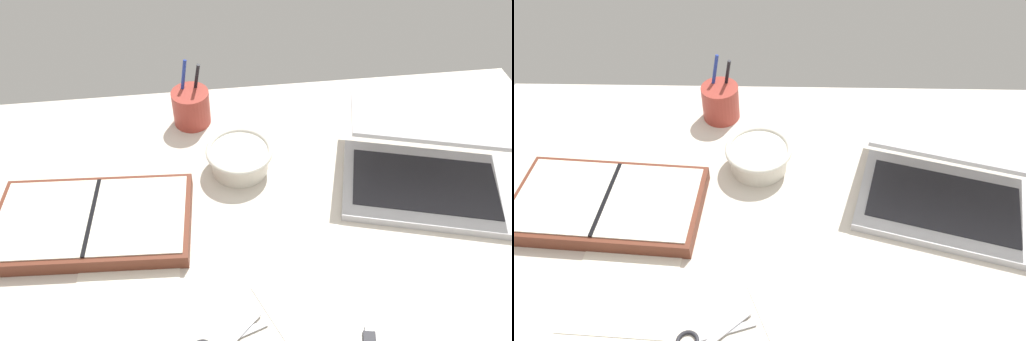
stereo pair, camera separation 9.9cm
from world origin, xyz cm
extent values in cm
cube|color=beige|center=(0.00, 0.00, 1.00)|extent=(140.00, 100.00, 2.00)
cube|color=#B7B7BC|center=(32.78, 9.64, 2.90)|extent=(38.01, 30.30, 1.80)
cube|color=#232328|center=(32.78, 9.64, 3.92)|extent=(32.49, 23.26, 0.24)
cube|color=#B7B7BC|center=(35.07, 17.78, 14.55)|extent=(37.90, 29.88, 5.98)
cube|color=silver|center=(34.95, 17.33, 14.43)|extent=(34.72, 26.99, 4.99)
cylinder|color=silver|center=(-4.73, 20.54, 4.61)|extent=(12.23, 12.23, 5.22)
torus|color=silver|center=(-4.73, 20.54, 7.22)|extent=(14.39, 14.39, 1.15)
cylinder|color=#9E382D|center=(-14.42, 37.72, 6.30)|extent=(8.77, 8.77, 8.61)
cylinder|color=black|center=(-13.08, 39.72, 10.15)|extent=(3.36, 2.52, 14.21)
cylinder|color=#233899|center=(-16.07, 39.48, 10.29)|extent=(3.48, 3.33, 14.40)
cube|color=brown|center=(-34.47, 7.70, 3.67)|extent=(38.71, 23.31, 3.33)
cube|color=silver|center=(-43.51, 8.28, 5.48)|extent=(18.58, 20.03, 0.30)
cube|color=silver|center=(-25.42, 7.11, 5.48)|extent=(18.58, 20.03, 0.30)
cube|color=black|center=(-34.47, 7.70, 5.63)|extent=(2.02, 18.97, 0.30)
cube|color=#B7B7BC|center=(-8.81, -18.06, 2.60)|extent=(8.41, 7.78, 0.30)
cube|color=#B7B7BC|center=(-8.81, -18.06, 2.30)|extent=(10.12, 4.34, 0.30)
cube|color=white|center=(8.85, -19.30, 2.08)|extent=(29.36, 34.95, 0.16)
cube|color=silver|center=(-27.44, -5.84, 2.08)|extent=(19.77, 28.11, 0.16)
camera|label=1|loc=(-10.55, -55.95, 79.86)|focal=35.00mm
camera|label=2|loc=(-0.67, -56.45, 79.86)|focal=35.00mm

